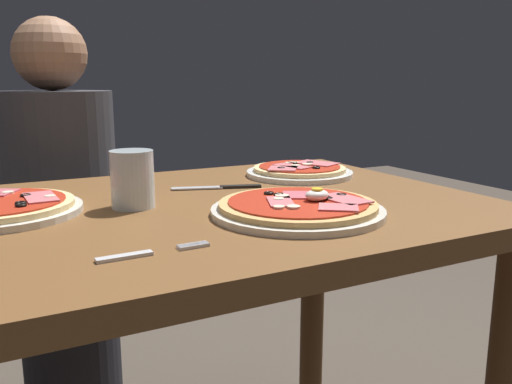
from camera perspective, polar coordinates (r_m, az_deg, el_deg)
name	(u,v)px	position (r m, az deg, el deg)	size (l,w,h in m)	color
dining_table	(210,272)	(1.06, -4.98, -8.48)	(1.06, 0.78, 0.78)	brown
pizza_foreground	(298,208)	(0.93, 4.57, -1.68)	(0.30, 0.30, 0.05)	silver
pizza_across_left	(300,171)	(1.32, 4.68, 2.26)	(0.26, 0.26, 0.03)	white
water_glass_near	(133,183)	(1.00, -13.08, 0.98)	(0.08, 0.08, 0.11)	silver
fork	(145,253)	(0.73, -11.76, -6.45)	(0.16, 0.02, 0.00)	silver
knife	(223,187)	(1.16, -3.55, 0.53)	(0.19, 0.08, 0.01)	silver
diner_person	(64,236)	(1.67, -19.89, -4.42)	(0.32, 0.32, 1.18)	black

